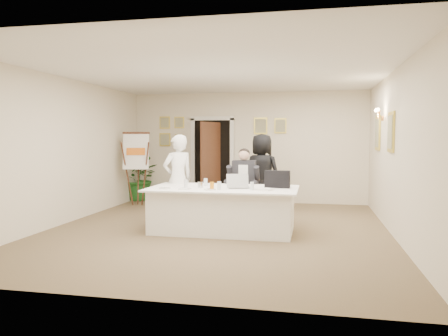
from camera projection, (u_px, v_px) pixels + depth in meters
name	position (u px, v px, depth m)	size (l,w,h in m)	color
floor	(218.00, 230.00, 7.85)	(7.00, 7.00, 0.00)	brown
ceiling	(217.00, 72.00, 7.66)	(6.00, 7.00, 0.02)	white
wall_back	(247.00, 148.00, 11.17)	(6.00, 0.10, 2.80)	beige
wall_front	(142.00, 163.00, 4.33)	(6.00, 0.10, 2.80)	beige
wall_left	(65.00, 151.00, 8.36)	(0.10, 7.00, 2.80)	beige
wall_right	(396.00, 153.00, 7.15)	(0.10, 7.00, 2.80)	beige
doorway	(212.00, 161.00, 11.20)	(1.14, 0.86, 2.20)	black
pictures_back_wall	(216.00, 130.00, 11.27)	(3.40, 0.06, 0.80)	gold
pictures_right_wall	(383.00, 133.00, 8.31)	(0.06, 2.20, 0.80)	gold
wall_sconce	(380.00, 114.00, 8.30)	(0.20, 0.30, 0.24)	#D18643
conference_table	(223.00, 209.00, 7.70)	(2.60, 1.39, 0.78)	white
seated_man	(244.00, 184.00, 8.70)	(0.63, 0.67, 1.46)	black
flip_chart	(137.00, 172.00, 10.55)	(0.63, 0.46, 1.75)	#3F2314
standing_man	(178.00, 179.00, 8.46)	(0.62, 0.41, 1.71)	white
standing_woman	(262.00, 173.00, 9.63)	(0.85, 0.55, 1.74)	black
potted_palm	(140.00, 178.00, 11.50)	(1.08, 0.94, 1.20)	#1C541D
laptop	(239.00, 180.00, 7.61)	(0.37, 0.38, 0.28)	#B7BABC
laptop_bag	(277.00, 179.00, 7.62)	(0.44, 0.12, 0.31)	black
paper_stack	(264.00, 189.00, 7.32)	(0.30, 0.21, 0.03)	white
plate_left	(165.00, 188.00, 7.52)	(0.20, 0.20, 0.01)	white
plate_mid	(185.00, 189.00, 7.42)	(0.23, 0.23, 0.01)	white
plate_near	(210.00, 190.00, 7.33)	(0.21, 0.21, 0.01)	white
glass_a	(186.00, 183.00, 7.71)	(0.06, 0.06, 0.14)	silver
glass_b	(219.00, 186.00, 7.36)	(0.07, 0.07, 0.14)	silver
glass_c	(252.00, 186.00, 7.30)	(0.06, 0.06, 0.14)	silver
glass_d	(206.00, 182.00, 7.93)	(0.07, 0.07, 0.14)	silver
oj_glass	(212.00, 186.00, 7.39)	(0.07, 0.07, 0.13)	orange
steel_jug	(200.00, 185.00, 7.62)	(0.10, 0.10, 0.11)	silver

